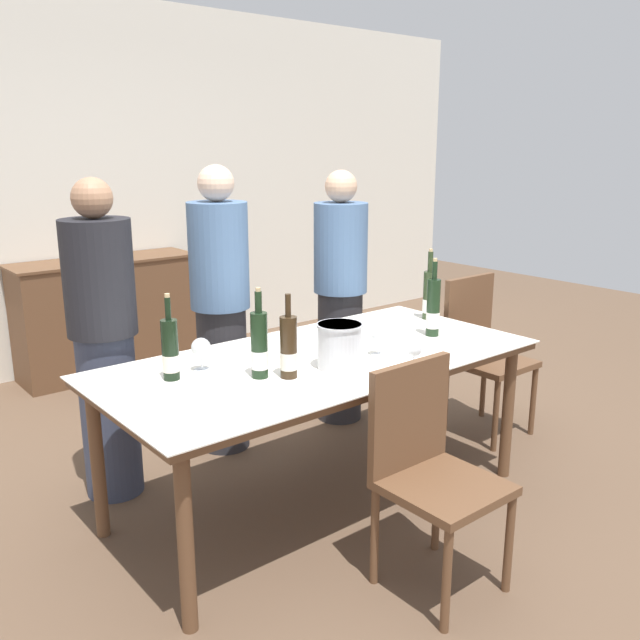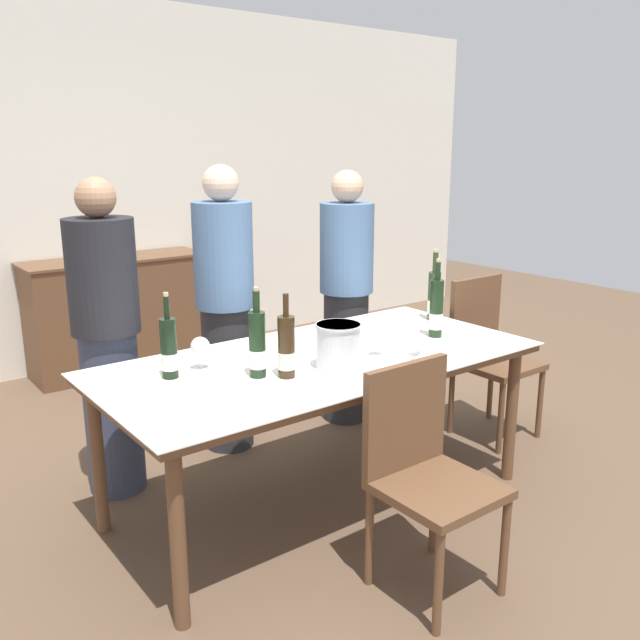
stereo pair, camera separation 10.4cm
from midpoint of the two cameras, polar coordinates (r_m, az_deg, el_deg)
name	(u,v)px [view 2 (the right image)]	position (r m, az deg, el deg)	size (l,w,h in m)	color
ground_plane	(320,502)	(3.47, 0.89, -15.09)	(12.00, 12.00, 0.00)	brown
back_wall	(93,187)	(5.59, -18.03, 10.59)	(8.00, 0.10, 2.80)	silver
sideboard_cabinet	(119,314)	(5.46, -16.06, 0.49)	(1.37, 0.46, 0.89)	brown
dining_table	(320,370)	(3.19, 0.93, -4.22)	(2.08, 0.99, 0.75)	brown
ice_bucket	(338,345)	(2.99, 2.54, -2.11)	(0.21, 0.21, 0.20)	silver
wine_bottle_0	(434,296)	(3.87, 10.34, 1.96)	(0.07, 0.07, 0.40)	#28381E
wine_bottle_1	(257,346)	(2.88, -4.27, -2.19)	(0.07, 0.07, 0.39)	black
wine_bottle_2	(169,350)	(2.92, -11.61, -2.46)	(0.07, 0.07, 0.37)	black
wine_bottle_3	(286,349)	(2.87, -1.82, -2.43)	(0.07, 0.07, 0.36)	#332314
wine_bottle_4	(436,310)	(3.53, 10.59, 0.84)	(0.07, 0.07, 0.41)	black
wine_glass_0	(413,352)	(3.00, 8.81, -2.68)	(0.07, 0.07, 0.12)	white
wine_glass_1	(379,337)	(3.18, 5.90, -1.41)	(0.07, 0.07, 0.13)	white
wine_glass_2	(200,347)	(3.01, -9.08, -2.30)	(0.09, 0.09, 0.15)	white
chair_right_end	(487,347)	(4.21, 14.56, -2.19)	(0.42, 0.42, 0.95)	brown
chair_near_front	(423,463)	(2.73, 9.79, -11.79)	(0.42, 0.42, 0.90)	brown
person_host	(107,341)	(3.45, -16.66, -1.72)	(0.33, 0.33, 1.58)	#383F56
person_guest_left	(225,311)	(3.83, -7.22, 0.74)	(0.33, 0.33, 1.62)	#2D2D33
person_guest_right	(346,299)	(4.21, 2.92, 1.75)	(0.33, 0.33, 1.57)	#2D2D33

